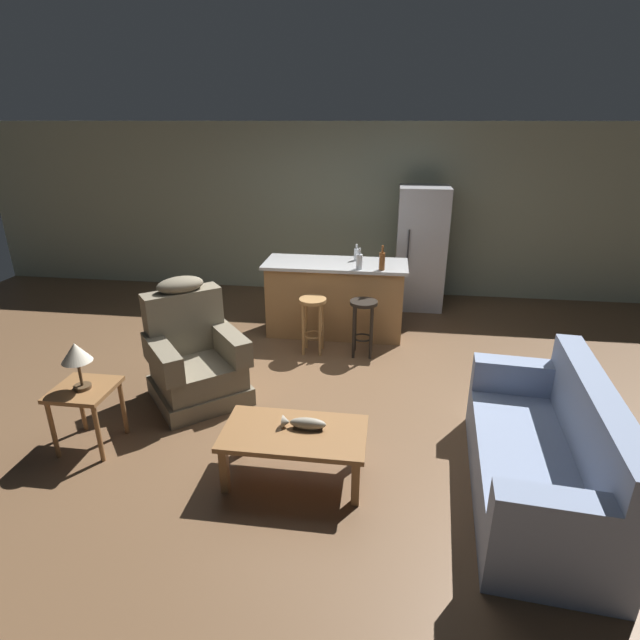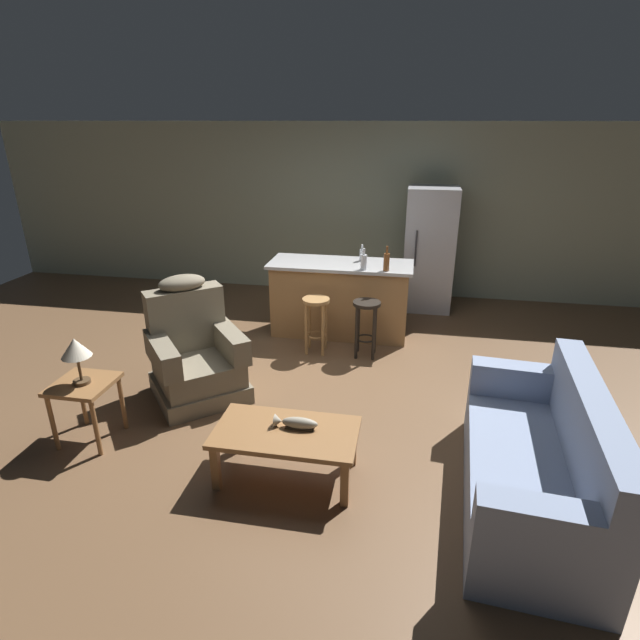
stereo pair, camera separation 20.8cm
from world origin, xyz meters
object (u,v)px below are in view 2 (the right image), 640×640
end_table (85,392)px  bottle_tall_green (362,254)px  kitchen_island (340,298)px  bar_stool_right (366,319)px  fish_figurine (296,423)px  bottle_wine_dark (386,262)px  coffee_table (286,436)px  table_lamp (76,350)px  bottle_short_amber (364,262)px  bar_stool_left (316,315)px  couch (539,465)px  refrigerator (429,249)px  recliner_near_lamp (195,355)px

end_table → bottle_tall_green: bearing=54.7°
kitchen_island → bar_stool_right: bearing=-57.7°
fish_figurine → bottle_wine_dark: bearing=79.0°
coffee_table → table_lamp: size_ratio=2.68×
kitchen_island → bar_stool_right: 0.75m
fish_figurine → bottle_short_amber: (0.24, 2.61, 0.58)m
bar_stool_left → bottle_tall_green: 1.06m
couch → refrigerator: bearing=-75.0°
coffee_table → bar_stool_right: (0.39, 2.28, 0.11)m
recliner_near_lamp → bottle_tall_green: 2.52m
recliner_near_lamp → bar_stool_right: bearing=86.3°
table_lamp → kitchen_island: (1.79, 2.75, -0.39)m
table_lamp → bar_stool_left: size_ratio=0.60×
bar_stool_left → bottle_wine_dark: size_ratio=2.28×
end_table → bottle_tall_green: (2.05, 2.89, 0.57)m
coffee_table → bottle_tall_green: 3.14m
coffee_table → bar_stool_left: bearing=95.1°
bar_stool_left → kitchen_island: bearing=72.6°
fish_figurine → table_lamp: table_lamp is taller
couch → bottle_tall_green: (-1.61, 3.04, 0.69)m
bar_stool_right → refrigerator: (0.71, 1.83, 0.41)m
bar_stool_left → refrigerator: 2.29m
fish_figurine → end_table: 1.88m
bar_stool_right → bottle_short_amber: bearing=103.0°
end_table → kitchen_island: bearing=56.6°
bar_stool_right → table_lamp: bearing=-136.0°
fish_figurine → recliner_near_lamp: (-1.28, 1.05, -0.04)m
end_table → kitchen_island: kitchen_island is taller
couch → recliner_near_lamp: size_ratio=1.64×
refrigerator → bottle_short_amber: bearing=-119.0°
coffee_table → refrigerator: (1.11, 4.11, 0.52)m
fish_figurine → refrigerator: 4.21m
table_lamp → bottle_wine_dark: bearing=46.4°
fish_figurine → bar_stool_left: (-0.27, 2.23, 0.01)m
kitchen_island → bottle_wine_dark: bottle_wine_dark is taller
kitchen_island → bar_stool_right: (0.40, -0.63, -0.01)m
coffee_table → bottle_short_amber: (0.30, 2.66, 0.68)m
fish_figurine → bottle_wine_dark: size_ratio=1.14×
bottle_tall_green → couch: bearing=-62.1°
table_lamp → bar_stool_left: 2.68m
couch → bar_stool_right: couch is taller
recliner_near_lamp → refrigerator: (2.33, 3.00, 0.46)m
recliner_near_lamp → bar_stool_right: size_ratio=1.76×
fish_figurine → bottle_short_amber: bottle_short_amber is taller
couch → refrigerator: 4.18m
bar_stool_right → refrigerator: size_ratio=0.39×
refrigerator → bar_stool_left: bearing=-125.6°
coffee_table → bar_stool_left: bar_stool_left is taller
bottle_tall_green → bottle_wine_dark: 0.53m
refrigerator → bottle_wine_dark: 1.56m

